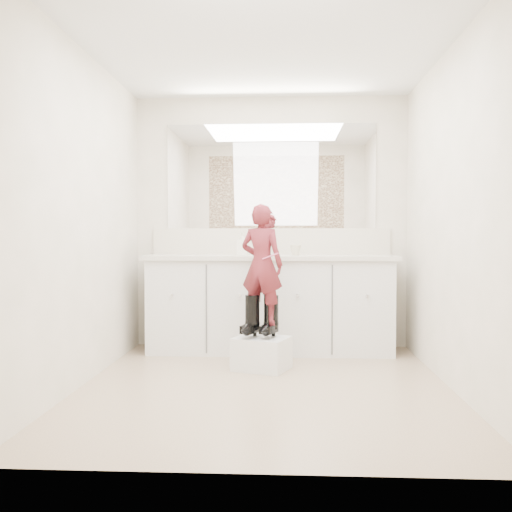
{
  "coord_description": "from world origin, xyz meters",
  "views": [
    {
      "loc": [
        0.15,
        -4.01,
        1.06
      ],
      "look_at": [
        -0.1,
        0.71,
        0.9
      ],
      "focal_mm": 40.0,
      "sensor_mm": 36.0,
      "label": 1
    }
  ],
  "objects": [
    {
      "name": "toddler",
      "position": [
        -0.04,
        0.52,
        0.84
      ],
      "size": [
        0.41,
        0.34,
        0.96
      ],
      "primitive_type": "imported",
      "rotation": [
        0.0,
        0.0,
        2.78
      ],
      "color": "#A63341",
      "rests_on": "step_stool"
    },
    {
      "name": "toothbrush",
      "position": [
        0.03,
        0.44,
        0.91
      ],
      "size": [
        0.13,
        0.06,
        0.06
      ],
      "primitive_type": "cylinder",
      "rotation": [
        0.0,
        1.22,
        -0.36
      ],
      "color": "#E15781",
      "rests_on": "toddler"
    },
    {
      "name": "backsplash",
      "position": [
        0.0,
        1.49,
        1.02
      ],
      "size": [
        2.28,
        0.03,
        0.25
      ],
      "primitive_type": "cube",
      "color": "beige",
      "rests_on": "countertop"
    },
    {
      "name": "soap_bottle",
      "position": [
        -0.25,
        1.15,
        1.0
      ],
      "size": [
        0.1,
        0.1,
        0.21
      ],
      "primitive_type": "imported",
      "rotation": [
        0.0,
        0.0,
        -0.02
      ],
      "color": "white",
      "rests_on": "countertop"
    },
    {
      "name": "wall_left",
      "position": [
        -1.3,
        0.0,
        1.2
      ],
      "size": [
        0.0,
        3.0,
        3.0
      ],
      "primitive_type": "plane",
      "rotation": [
        1.57,
        0.0,
        1.57
      ],
      "color": "beige",
      "rests_on": "floor"
    },
    {
      "name": "wall_right",
      "position": [
        1.3,
        0.0,
        1.2
      ],
      "size": [
        0.0,
        3.0,
        3.0
      ],
      "primitive_type": "plane",
      "rotation": [
        1.57,
        0.0,
        -1.57
      ],
      "color": "beige",
      "rests_on": "floor"
    },
    {
      "name": "dot_panel",
      "position": [
        0.0,
        -1.49,
        1.65
      ],
      "size": [
        2.0,
        0.01,
        1.2
      ],
      "primitive_type": "cube",
      "color": "#472819",
      "rests_on": "wall_front"
    },
    {
      "name": "boot_right",
      "position": [
        0.03,
        0.52,
        0.43
      ],
      "size": [
        0.19,
        0.25,
        0.34
      ],
      "primitive_type": null,
      "rotation": [
        0.0,
        0.0,
        -0.36
      ],
      "color": "black",
      "rests_on": "step_stool"
    },
    {
      "name": "step_stool",
      "position": [
        -0.04,
        0.5,
        0.13
      ],
      "size": [
        0.5,
        0.46,
        0.26
      ],
      "primitive_type": "cube",
      "rotation": [
        0.0,
        0.0,
        -0.36
      ],
      "color": "white",
      "rests_on": "floor"
    },
    {
      "name": "faucet",
      "position": [
        0.0,
        1.38,
        0.94
      ],
      "size": [
        0.08,
        0.08,
        0.1
      ],
      "primitive_type": "cylinder",
      "color": "silver",
      "rests_on": "countertop"
    },
    {
      "name": "countertop",
      "position": [
        0.0,
        1.21,
        0.87
      ],
      "size": [
        2.28,
        0.58,
        0.04
      ],
      "primitive_type": "cube",
      "color": "beige",
      "rests_on": "vanity_cabinet"
    },
    {
      "name": "mirror",
      "position": [
        0.0,
        1.49,
        1.64
      ],
      "size": [
        2.0,
        0.02,
        1.0
      ],
      "primitive_type": "cube",
      "color": "white",
      "rests_on": "wall_back"
    },
    {
      "name": "floor",
      "position": [
        0.0,
        0.0,
        0.0
      ],
      "size": [
        3.0,
        3.0,
        0.0
      ],
      "primitive_type": "plane",
      "color": "#8B705B",
      "rests_on": "ground"
    },
    {
      "name": "vanity_cabinet",
      "position": [
        0.0,
        1.23,
        0.42
      ],
      "size": [
        2.2,
        0.55,
        0.85
      ],
      "primitive_type": "cube",
      "color": "silver",
      "rests_on": "floor"
    },
    {
      "name": "cup",
      "position": [
        0.23,
        1.23,
        0.94
      ],
      "size": [
        0.11,
        0.11,
        0.1
      ],
      "primitive_type": "imported",
      "rotation": [
        0.0,
        0.0,
        -0.08
      ],
      "color": "beige",
      "rests_on": "countertop"
    },
    {
      "name": "ceiling",
      "position": [
        0.0,
        0.0,
        2.4
      ],
      "size": [
        3.0,
        3.0,
        0.0
      ],
      "primitive_type": "plane",
      "rotation": [
        3.14,
        0.0,
        0.0
      ],
      "color": "white",
      "rests_on": "wall_back"
    },
    {
      "name": "boot_left",
      "position": [
        -0.12,
        0.52,
        0.43
      ],
      "size": [
        0.19,
        0.25,
        0.34
      ],
      "primitive_type": null,
      "rotation": [
        0.0,
        0.0,
        -0.36
      ],
      "color": "black",
      "rests_on": "step_stool"
    },
    {
      "name": "wall_front",
      "position": [
        0.0,
        -1.5,
        1.2
      ],
      "size": [
        2.6,
        0.0,
        2.6
      ],
      "primitive_type": "plane",
      "rotation": [
        -1.57,
        0.0,
        0.0
      ],
      "color": "beige",
      "rests_on": "floor"
    },
    {
      "name": "wall_back",
      "position": [
        0.0,
        1.5,
        1.2
      ],
      "size": [
        2.6,
        0.0,
        2.6
      ],
      "primitive_type": "plane",
      "rotation": [
        1.57,
        0.0,
        0.0
      ],
      "color": "beige",
      "rests_on": "floor"
    }
  ]
}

